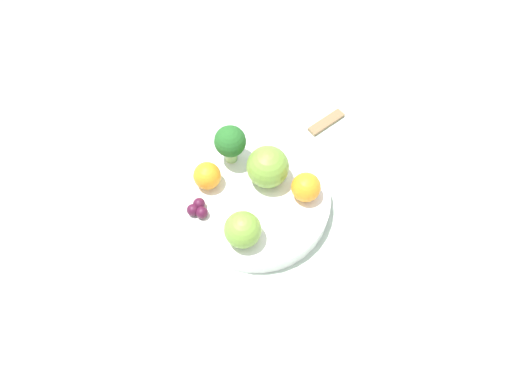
{
  "coord_description": "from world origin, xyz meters",
  "views": [
    {
      "loc": [
        0.22,
        -0.26,
        0.65
      ],
      "look_at": [
        0.0,
        0.0,
        0.06
      ],
      "focal_mm": 35.0,
      "sensor_mm": 36.0,
      "label": 1
    }
  ],
  "objects_px": {
    "apple_green": "(268,167)",
    "orange_front": "(207,176)",
    "bowl": "(256,201)",
    "spoon": "(326,122)",
    "orange_back": "(306,187)",
    "grape_cluster": "(198,209)",
    "apple_red": "(243,230)",
    "broccoli": "(230,142)"
  },
  "relations": [
    {
      "from": "bowl",
      "to": "orange_back",
      "type": "bearing_deg",
      "value": 41.43
    },
    {
      "from": "apple_red",
      "to": "orange_front",
      "type": "relative_size",
      "value": 1.26
    },
    {
      "from": "bowl",
      "to": "spoon",
      "type": "height_order",
      "value": "bowl"
    },
    {
      "from": "spoon",
      "to": "apple_green",
      "type": "bearing_deg",
      "value": -88.57
    },
    {
      "from": "orange_back",
      "to": "spoon",
      "type": "height_order",
      "value": "orange_back"
    },
    {
      "from": "apple_red",
      "to": "grape_cluster",
      "type": "xyz_separation_m",
      "value": [
        -0.07,
        -0.01,
        -0.02
      ]
    },
    {
      "from": "orange_back",
      "to": "orange_front",
      "type": "bearing_deg",
      "value": -147.88
    },
    {
      "from": "broccoli",
      "to": "orange_front",
      "type": "distance_m",
      "value": 0.06
    },
    {
      "from": "bowl",
      "to": "apple_green",
      "type": "xyz_separation_m",
      "value": [
        -0.01,
        0.03,
        0.04
      ]
    },
    {
      "from": "broccoli",
      "to": "bowl",
      "type": "bearing_deg",
      "value": -20.0
    },
    {
      "from": "bowl",
      "to": "grape_cluster",
      "type": "height_order",
      "value": "grape_cluster"
    },
    {
      "from": "broccoli",
      "to": "apple_green",
      "type": "xyz_separation_m",
      "value": [
        0.06,
        0.01,
        -0.01
      ]
    },
    {
      "from": "orange_front",
      "to": "spoon",
      "type": "height_order",
      "value": "orange_front"
    },
    {
      "from": "broccoli",
      "to": "spoon",
      "type": "bearing_deg",
      "value": 70.32
    },
    {
      "from": "grape_cluster",
      "to": "spoon",
      "type": "height_order",
      "value": "grape_cluster"
    },
    {
      "from": "apple_green",
      "to": "broccoli",
      "type": "bearing_deg",
      "value": -172.78
    },
    {
      "from": "broccoli",
      "to": "apple_green",
      "type": "distance_m",
      "value": 0.06
    },
    {
      "from": "orange_back",
      "to": "grape_cluster",
      "type": "bearing_deg",
      "value": -129.57
    },
    {
      "from": "apple_red",
      "to": "spoon",
      "type": "bearing_deg",
      "value": 98.85
    },
    {
      "from": "apple_green",
      "to": "grape_cluster",
      "type": "relative_size",
      "value": 2.02
    },
    {
      "from": "apple_green",
      "to": "grape_cluster",
      "type": "xyz_separation_m",
      "value": [
        -0.04,
        -0.1,
        -0.02
      ]
    },
    {
      "from": "apple_green",
      "to": "orange_back",
      "type": "relative_size",
      "value": 1.45
    },
    {
      "from": "orange_back",
      "to": "apple_red",
      "type": "bearing_deg",
      "value": -102.16
    },
    {
      "from": "orange_back",
      "to": "bowl",
      "type": "bearing_deg",
      "value": -138.57
    },
    {
      "from": "orange_back",
      "to": "spoon",
      "type": "xyz_separation_m",
      "value": [
        -0.06,
        0.14,
        -0.05
      ]
    },
    {
      "from": "bowl",
      "to": "apple_red",
      "type": "xyz_separation_m",
      "value": [
        0.03,
        -0.06,
        0.04
      ]
    },
    {
      "from": "apple_green",
      "to": "orange_front",
      "type": "xyz_separation_m",
      "value": [
        -0.06,
        -0.06,
        -0.01
      ]
    },
    {
      "from": "orange_back",
      "to": "grape_cluster",
      "type": "xyz_separation_m",
      "value": [
        -0.09,
        -0.11,
        -0.01
      ]
    },
    {
      "from": "bowl",
      "to": "orange_front",
      "type": "bearing_deg",
      "value": -156.85
    },
    {
      "from": "bowl",
      "to": "apple_red",
      "type": "bearing_deg",
      "value": -64.87
    },
    {
      "from": "bowl",
      "to": "spoon",
      "type": "relative_size",
      "value": 3.14
    },
    {
      "from": "bowl",
      "to": "orange_front",
      "type": "distance_m",
      "value": 0.08
    },
    {
      "from": "bowl",
      "to": "grape_cluster",
      "type": "xyz_separation_m",
      "value": [
        -0.04,
        -0.07,
        0.02
      ]
    },
    {
      "from": "spoon",
      "to": "orange_back",
      "type": "bearing_deg",
      "value": -66.52
    },
    {
      "from": "broccoli",
      "to": "orange_front",
      "type": "height_order",
      "value": "broccoli"
    },
    {
      "from": "grape_cluster",
      "to": "apple_red",
      "type": "bearing_deg",
      "value": 7.63
    },
    {
      "from": "grape_cluster",
      "to": "spoon",
      "type": "xyz_separation_m",
      "value": [
        0.03,
        0.25,
        -0.03
      ]
    },
    {
      "from": "apple_red",
      "to": "grape_cluster",
      "type": "distance_m",
      "value": 0.07
    },
    {
      "from": "apple_red",
      "to": "apple_green",
      "type": "height_order",
      "value": "apple_green"
    },
    {
      "from": "apple_green",
      "to": "grape_cluster",
      "type": "height_order",
      "value": "apple_green"
    },
    {
      "from": "apple_green",
      "to": "orange_front",
      "type": "height_order",
      "value": "apple_green"
    },
    {
      "from": "apple_green",
      "to": "orange_back",
      "type": "height_order",
      "value": "apple_green"
    }
  ]
}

